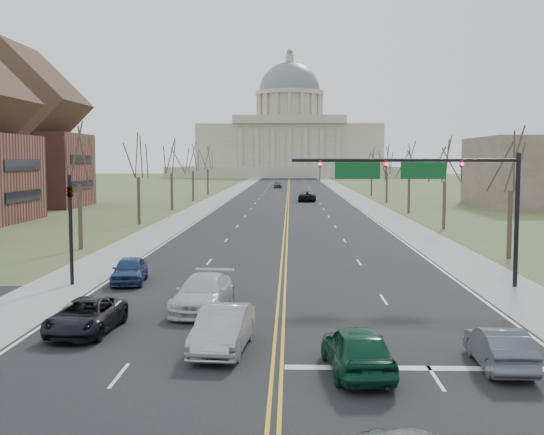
# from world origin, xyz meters

# --- Properties ---
(ground) EXTENTS (600.00, 600.00, 0.00)m
(ground) POSITION_xyz_m (0.00, 0.00, 0.00)
(ground) COLOR brown
(ground) RESTS_ON ground
(road) EXTENTS (20.00, 380.00, 0.01)m
(road) POSITION_xyz_m (0.00, 110.00, 0.01)
(road) COLOR black
(road) RESTS_ON ground
(cross_road) EXTENTS (120.00, 14.00, 0.01)m
(cross_road) POSITION_xyz_m (0.00, 6.00, 0.01)
(cross_road) COLOR black
(cross_road) RESTS_ON ground
(sidewalk_left) EXTENTS (4.00, 380.00, 0.03)m
(sidewalk_left) POSITION_xyz_m (-12.00, 110.00, 0.01)
(sidewalk_left) COLOR gray
(sidewalk_left) RESTS_ON ground
(sidewalk_right) EXTENTS (4.00, 380.00, 0.03)m
(sidewalk_right) POSITION_xyz_m (12.00, 110.00, 0.01)
(sidewalk_right) COLOR gray
(sidewalk_right) RESTS_ON ground
(center_line) EXTENTS (0.42, 380.00, 0.01)m
(center_line) POSITION_xyz_m (0.00, 110.00, 0.01)
(center_line) COLOR gold
(center_line) RESTS_ON road
(edge_line_left) EXTENTS (0.15, 380.00, 0.01)m
(edge_line_left) POSITION_xyz_m (-9.80, 110.00, 0.01)
(edge_line_left) COLOR silver
(edge_line_left) RESTS_ON road
(edge_line_right) EXTENTS (0.15, 380.00, 0.01)m
(edge_line_right) POSITION_xyz_m (9.80, 110.00, 0.01)
(edge_line_right) COLOR silver
(edge_line_right) RESTS_ON road
(stop_bar) EXTENTS (9.50, 0.50, 0.01)m
(stop_bar) POSITION_xyz_m (5.00, -1.00, 0.01)
(stop_bar) COLOR silver
(stop_bar) RESTS_ON road
(capitol) EXTENTS (90.00, 60.00, 50.00)m
(capitol) POSITION_xyz_m (0.00, 249.91, 14.20)
(capitol) COLOR beige
(capitol) RESTS_ON ground
(signal_mast) EXTENTS (12.12, 0.44, 7.20)m
(signal_mast) POSITION_xyz_m (7.45, 13.50, 5.76)
(signal_mast) COLOR black
(signal_mast) RESTS_ON ground
(signal_left) EXTENTS (0.32, 0.36, 6.00)m
(signal_left) POSITION_xyz_m (-11.50, 13.50, 3.71)
(signal_left) COLOR black
(signal_left) RESTS_ON ground
(tree_r_0) EXTENTS (3.74, 3.74, 8.50)m
(tree_r_0) POSITION_xyz_m (15.50, 24.00, 6.55)
(tree_r_0) COLOR #372821
(tree_r_0) RESTS_ON ground
(tree_l_0) EXTENTS (3.96, 3.96, 9.00)m
(tree_l_0) POSITION_xyz_m (-15.50, 28.00, 6.94)
(tree_l_0) COLOR #372821
(tree_l_0) RESTS_ON ground
(tree_r_1) EXTENTS (3.74, 3.74, 8.50)m
(tree_r_1) POSITION_xyz_m (15.50, 44.00, 6.55)
(tree_r_1) COLOR #372821
(tree_r_1) RESTS_ON ground
(tree_l_1) EXTENTS (3.96, 3.96, 9.00)m
(tree_l_1) POSITION_xyz_m (-15.50, 48.00, 6.94)
(tree_l_1) COLOR #372821
(tree_l_1) RESTS_ON ground
(tree_r_2) EXTENTS (3.74, 3.74, 8.50)m
(tree_r_2) POSITION_xyz_m (15.50, 64.00, 6.55)
(tree_r_2) COLOR #372821
(tree_r_2) RESTS_ON ground
(tree_l_2) EXTENTS (3.96, 3.96, 9.00)m
(tree_l_2) POSITION_xyz_m (-15.50, 68.00, 6.94)
(tree_l_2) COLOR #372821
(tree_l_2) RESTS_ON ground
(tree_r_3) EXTENTS (3.74, 3.74, 8.50)m
(tree_r_3) POSITION_xyz_m (15.50, 84.00, 6.55)
(tree_r_3) COLOR #372821
(tree_r_3) RESTS_ON ground
(tree_l_3) EXTENTS (3.96, 3.96, 9.00)m
(tree_l_3) POSITION_xyz_m (-15.50, 88.00, 6.94)
(tree_l_3) COLOR #372821
(tree_l_3) RESTS_ON ground
(tree_r_4) EXTENTS (3.74, 3.74, 8.50)m
(tree_r_4) POSITION_xyz_m (15.50, 104.00, 6.55)
(tree_r_4) COLOR #372821
(tree_r_4) RESTS_ON ground
(tree_l_4) EXTENTS (3.96, 3.96, 9.00)m
(tree_l_4) POSITION_xyz_m (-15.50, 108.00, 6.94)
(tree_l_4) COLOR #372821
(tree_l_4) RESTS_ON ground
(bldg_left_far) EXTENTS (17.10, 14.28, 23.25)m
(bldg_left_far) POSITION_xyz_m (-38.00, 74.00, 9.54)
(bldg_left_far) COLOR brown
(bldg_left_far) RESTS_ON ground
(car_nb_inner_lead) EXTENTS (2.29, 4.79, 1.58)m
(car_nb_inner_lead) POSITION_xyz_m (2.58, -1.57, 0.80)
(car_nb_inner_lead) COLOR #0E3F28
(car_nb_inner_lead) RESTS_ON road
(car_nb_outer_lead) EXTENTS (1.50, 4.14, 1.36)m
(car_nb_outer_lead) POSITION_xyz_m (7.31, -0.85, 0.69)
(car_nb_outer_lead) COLOR #4F5257
(car_nb_outer_lead) RESTS_ON road
(car_sb_inner_lead) EXTENTS (2.08, 4.91, 1.58)m
(car_sb_inner_lead) POSITION_xyz_m (-1.98, 0.91, 0.80)
(car_sb_inner_lead) COLOR #93969A
(car_sb_inner_lead) RESTS_ON road
(car_sb_outer_lead) EXTENTS (2.51, 4.91, 1.33)m
(car_sb_outer_lead) POSITION_xyz_m (-7.65, 3.27, 0.68)
(car_sb_outer_lead) COLOR black
(car_sb_outer_lead) RESTS_ON road
(car_sb_inner_second) EXTENTS (2.73, 5.66, 1.59)m
(car_sb_inner_second) POSITION_xyz_m (-3.50, 7.30, 0.81)
(car_sb_inner_second) COLOR silver
(car_sb_inner_second) RESTS_ON road
(car_sb_outer_second) EXTENTS (2.09, 4.38, 1.45)m
(car_sb_outer_second) POSITION_xyz_m (-8.46, 14.06, 0.73)
(car_sb_outer_second) COLOR navy
(car_sb_outer_second) RESTS_ON road
(car_far_nb) EXTENTS (3.16, 6.10, 1.64)m
(car_far_nb) POSITION_xyz_m (3.19, 87.34, 0.83)
(car_far_nb) COLOR black
(car_far_nb) RESTS_ON road
(car_far_sb) EXTENTS (2.17, 4.80, 1.60)m
(car_far_sb) POSITION_xyz_m (-2.53, 138.32, 0.81)
(car_far_sb) COLOR #484A50
(car_far_sb) RESTS_ON road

